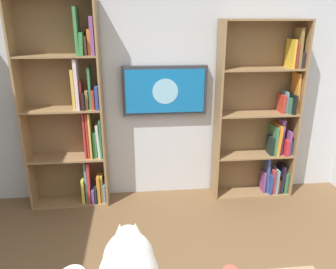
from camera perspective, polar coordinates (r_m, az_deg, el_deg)
name	(u,v)px	position (r m, az deg, el deg)	size (l,w,h in m)	color
wall_back	(161,82)	(3.72, -1.16, 9.00)	(4.52, 0.06, 2.70)	silver
bookshelf_left	(265,120)	(3.94, 16.39, 2.45)	(0.93, 0.28, 2.02)	#937047
bookshelf_right	(73,113)	(3.68, -16.11, 3.63)	(0.85, 0.28, 2.23)	#937047
wall_mounted_tv	(165,91)	(3.66, -0.52, 7.57)	(0.93, 0.07, 0.55)	#333338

